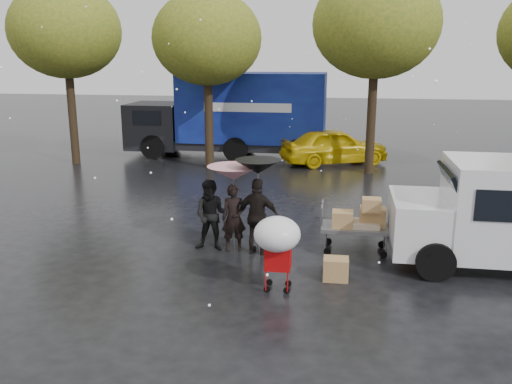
% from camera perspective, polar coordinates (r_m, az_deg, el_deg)
% --- Properties ---
extents(ground, '(90.00, 90.00, 0.00)m').
position_cam_1_polar(ground, '(10.86, 0.29, -8.73)').
color(ground, black).
rests_on(ground, ground).
extents(person_pink, '(0.62, 0.50, 1.50)m').
position_cam_1_polar(person_pink, '(11.94, -2.33, -2.75)').
color(person_pink, black).
rests_on(person_pink, ground).
extents(person_middle, '(0.79, 0.62, 1.59)m').
position_cam_1_polar(person_middle, '(11.99, -4.71, -2.47)').
color(person_middle, black).
rests_on(person_middle, ground).
extents(person_black, '(1.04, 0.57, 1.69)m').
position_cam_1_polar(person_black, '(11.71, 0.21, -2.60)').
color(person_black, black).
rests_on(person_black, ground).
extents(umbrella_pink, '(1.14, 1.14, 1.92)m').
position_cam_1_polar(umbrella_pink, '(11.68, -2.39, 2.01)').
color(umbrella_pink, '#4C4C4C').
rests_on(umbrella_pink, ground).
extents(umbrella_black, '(0.97, 0.97, 2.09)m').
position_cam_1_polar(umbrella_black, '(11.44, 0.21, 2.66)').
color(umbrella_black, '#4C4C4C').
rests_on(umbrella_black, ground).
extents(vendor_cart, '(1.52, 0.80, 1.27)m').
position_cam_1_polar(vendor_cart, '(12.06, 10.90, -2.94)').
color(vendor_cart, slate).
rests_on(vendor_cart, ground).
extents(shopping_cart, '(0.84, 0.84, 1.46)m').
position_cam_1_polar(shopping_cart, '(9.71, 2.25, -4.86)').
color(shopping_cart, red).
rests_on(shopping_cart, ground).
extents(blue_truck, '(8.30, 2.60, 3.50)m').
position_cam_1_polar(blue_truck, '(22.98, -2.43, 8.11)').
color(blue_truck, navy).
rests_on(blue_truck, ground).
extents(box_ground_near, '(0.49, 0.39, 0.43)m').
position_cam_1_polar(box_ground_near, '(10.69, 8.40, -8.01)').
color(box_ground_near, '#9B6D43').
rests_on(box_ground_near, ground).
extents(box_ground_far, '(0.49, 0.44, 0.32)m').
position_cam_1_polar(box_ground_far, '(12.03, 15.85, -6.14)').
color(box_ground_far, '#9B6D43').
rests_on(box_ground_far, ground).
extents(yellow_taxi, '(4.53, 3.28, 1.43)m').
position_cam_1_polar(yellow_taxi, '(21.70, 8.23, 4.83)').
color(yellow_taxi, '#DBB50B').
rests_on(yellow_taxi, ground).
extents(tree_row, '(21.60, 4.40, 7.12)m').
position_cam_1_polar(tree_row, '(19.99, 3.63, 16.53)').
color(tree_row, black).
rests_on(tree_row, ground).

